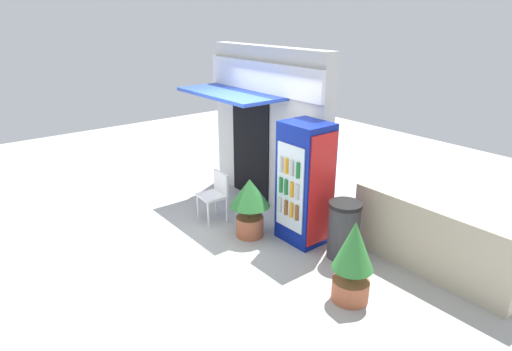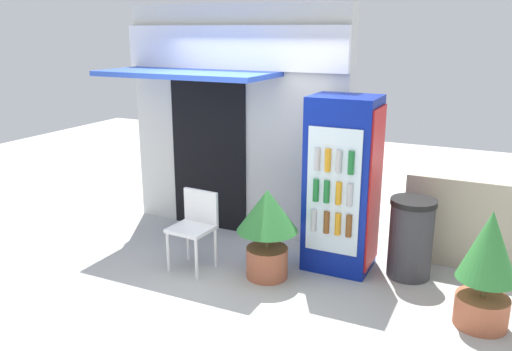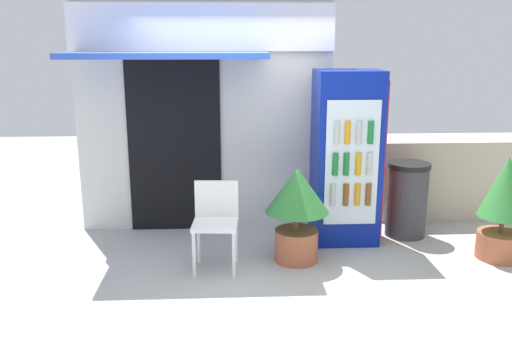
# 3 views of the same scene
# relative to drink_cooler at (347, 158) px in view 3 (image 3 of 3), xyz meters

# --- Properties ---
(ground) EXTENTS (16.00, 16.00, 0.00)m
(ground) POSITION_rel_drink_cooler_xyz_m (-1.10, -0.95, -0.96)
(ground) COLOR #B2B2AD
(storefront_building) EXTENTS (2.97, 1.22, 2.89)m
(storefront_building) POSITION_rel_drink_cooler_xyz_m (-1.62, 0.55, 0.55)
(storefront_building) COLOR silver
(storefront_building) RESTS_ON ground
(drink_cooler) EXTENTS (0.73, 0.66, 1.92)m
(drink_cooler) POSITION_rel_drink_cooler_xyz_m (0.00, 0.00, 0.00)
(drink_cooler) COLOR navy
(drink_cooler) RESTS_ON ground
(plastic_chair) EXTENTS (0.47, 0.45, 0.87)m
(plastic_chair) POSITION_rel_drink_cooler_xyz_m (-1.45, -0.70, -0.44)
(plastic_chair) COLOR white
(plastic_chair) RESTS_ON ground
(potted_plant_near_shop) EXTENTS (0.65, 0.65, 0.99)m
(potted_plant_near_shop) POSITION_rel_drink_cooler_xyz_m (-0.62, -0.59, -0.36)
(potted_plant_near_shop) COLOR #AD5B3D
(potted_plant_near_shop) RESTS_ON ground
(potted_plant_curbside) EXTENTS (0.51, 0.51, 1.10)m
(potted_plant_curbside) POSITION_rel_drink_cooler_xyz_m (1.52, -0.64, -0.36)
(potted_plant_curbside) COLOR #AD5B3D
(potted_plant_curbside) RESTS_ON ground
(trash_bin) EXTENTS (0.48, 0.48, 0.87)m
(trash_bin) POSITION_rel_drink_cooler_xyz_m (0.75, 0.09, -0.52)
(trash_bin) COLOR #38383D
(trash_bin) RESTS_ON ground
(stone_boundary_wall) EXTENTS (2.36, 0.23, 1.02)m
(stone_boundary_wall) POSITION_rel_drink_cooler_xyz_m (1.77, 0.63, -0.45)
(stone_boundary_wall) COLOR #B7AD93
(stone_boundary_wall) RESTS_ON ground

